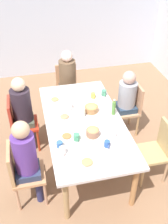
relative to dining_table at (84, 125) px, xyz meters
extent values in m
plane|color=#8F684B|center=(0.00, 0.00, -0.69)|extent=(7.10, 7.10, 0.00)
cube|color=silver|center=(-3.02, 0.00, 0.61)|extent=(0.12, 5.15, 2.60)
cube|color=silver|center=(0.00, 0.00, 0.05)|extent=(2.04, 1.06, 0.04)
cylinder|color=#B28548|center=(-0.92, -0.43, -0.33)|extent=(0.07, 0.07, 0.72)
cylinder|color=tan|center=(0.92, -0.43, -0.33)|extent=(0.07, 0.07, 0.72)
cylinder|color=#AD8156|center=(-0.92, 0.43, -0.33)|extent=(0.07, 0.07, 0.72)
cylinder|color=#B37947|center=(0.92, 0.43, -0.33)|extent=(0.07, 0.07, 0.72)
cube|color=tan|center=(-1.32, 0.00, -0.25)|extent=(0.40, 0.40, 0.04)
cylinder|color=tan|center=(-1.49, 0.17, -0.47)|extent=(0.04, 0.04, 0.43)
cylinder|color=tan|center=(-1.49, -0.17, -0.47)|extent=(0.04, 0.04, 0.43)
cylinder|color=tan|center=(-1.15, 0.17, -0.47)|extent=(0.04, 0.04, 0.43)
cylinder|color=tan|center=(-1.15, -0.17, -0.47)|extent=(0.04, 0.04, 0.43)
cube|color=tan|center=(-1.50, 0.00, -0.01)|extent=(0.04, 0.38, 0.45)
cylinder|color=brown|center=(-1.22, 0.08, -0.46)|extent=(0.09, 0.09, 0.45)
cylinder|color=brown|center=(-1.22, -0.08, -0.46)|extent=(0.09, 0.09, 0.45)
cube|color=#534C3F|center=(-1.32, 0.00, -0.19)|extent=(0.30, 0.30, 0.10)
cylinder|color=brown|center=(-1.32, 0.00, 0.12)|extent=(0.29, 0.29, 0.50)
sphere|color=beige|center=(-1.32, 0.00, 0.46)|extent=(0.20, 0.20, 0.20)
cube|color=tan|center=(0.51, -0.83, -0.25)|extent=(0.40, 0.40, 0.04)
cylinder|color=tan|center=(0.34, -1.00, -0.47)|extent=(0.04, 0.04, 0.43)
cylinder|color=tan|center=(0.68, -1.00, -0.47)|extent=(0.04, 0.04, 0.43)
cylinder|color=tan|center=(0.34, -0.66, -0.47)|extent=(0.04, 0.04, 0.43)
cylinder|color=tan|center=(0.68, -0.66, -0.47)|extent=(0.04, 0.04, 0.43)
cube|color=tan|center=(0.51, -1.01, -0.01)|extent=(0.38, 0.04, 0.45)
cylinder|color=#33344F|center=(0.43, -0.73, -0.46)|extent=(0.09, 0.09, 0.45)
cylinder|color=navy|center=(0.59, -0.73, -0.46)|extent=(0.09, 0.09, 0.45)
cube|color=navy|center=(0.51, -0.83, -0.19)|extent=(0.30, 0.30, 0.10)
cylinder|color=#5E3694|center=(0.51, -0.83, 0.13)|extent=(0.27, 0.27, 0.53)
sphere|color=tan|center=(0.51, -0.83, 0.48)|extent=(0.20, 0.20, 0.20)
cube|color=tan|center=(-0.51, 0.83, -0.25)|extent=(0.40, 0.40, 0.04)
cylinder|color=tan|center=(-0.34, 1.00, -0.47)|extent=(0.04, 0.04, 0.43)
cylinder|color=tan|center=(-0.68, 1.00, -0.47)|extent=(0.04, 0.04, 0.43)
cylinder|color=tan|center=(-0.34, 0.66, -0.47)|extent=(0.04, 0.04, 0.43)
cylinder|color=tan|center=(-0.68, 0.66, -0.47)|extent=(0.04, 0.04, 0.43)
cube|color=tan|center=(-0.51, 1.01, -0.01)|extent=(0.38, 0.04, 0.45)
cylinder|color=#292A42|center=(-0.43, 0.73, -0.46)|extent=(0.09, 0.09, 0.45)
cylinder|color=#372E52|center=(-0.59, 0.73, -0.46)|extent=(0.09, 0.09, 0.45)
cube|color=#273A4F|center=(-0.51, 0.83, -0.19)|extent=(0.30, 0.30, 0.10)
cylinder|color=#9799A3|center=(-0.51, 0.83, 0.07)|extent=(0.29, 0.29, 0.42)
sphere|color=tan|center=(-0.51, 0.83, 0.38)|extent=(0.21, 0.21, 0.21)
cube|color=tan|center=(0.51, 0.83, -0.25)|extent=(0.40, 0.40, 0.04)
cylinder|color=tan|center=(0.68, 1.00, -0.47)|extent=(0.04, 0.04, 0.43)
cylinder|color=tan|center=(0.34, 1.00, -0.47)|extent=(0.04, 0.04, 0.43)
cylinder|color=tan|center=(0.68, 0.66, -0.47)|extent=(0.04, 0.04, 0.43)
cylinder|color=tan|center=(0.34, 0.66, -0.47)|extent=(0.04, 0.04, 0.43)
cube|color=tan|center=(0.51, 1.01, -0.01)|extent=(0.38, 0.04, 0.45)
cube|color=red|center=(-0.51, -0.83, -0.25)|extent=(0.40, 0.40, 0.04)
cylinder|color=#B83620|center=(-0.68, -1.00, -0.47)|extent=(0.04, 0.04, 0.43)
cylinder|color=red|center=(-0.34, -1.00, -0.47)|extent=(0.04, 0.04, 0.43)
cylinder|color=#B6362B|center=(-0.68, -0.66, -0.47)|extent=(0.04, 0.04, 0.43)
cylinder|color=#B0381D|center=(-0.34, -0.66, -0.47)|extent=(0.04, 0.04, 0.43)
cube|color=#BF3727|center=(-0.51, -1.01, -0.01)|extent=(0.38, 0.04, 0.45)
cylinder|color=#484645|center=(-0.59, -0.73, -0.46)|extent=(0.09, 0.09, 0.45)
cylinder|color=#44383F|center=(-0.43, -0.73, -0.46)|extent=(0.09, 0.09, 0.45)
cube|color=#44493A|center=(-0.51, -0.83, -0.19)|extent=(0.30, 0.30, 0.10)
cylinder|color=#2C222D|center=(-0.51, -0.83, 0.12)|extent=(0.29, 0.29, 0.51)
sphere|color=beige|center=(-0.51, -0.83, 0.47)|extent=(0.20, 0.20, 0.20)
cylinder|color=silver|center=(0.78, -0.14, 0.08)|extent=(0.25, 0.25, 0.01)
ellipsoid|color=tan|center=(0.78, -0.14, 0.10)|extent=(0.13, 0.13, 0.02)
cylinder|color=white|center=(-0.12, -0.25, 0.08)|extent=(0.23, 0.23, 0.01)
ellipsoid|color=#C47B57|center=(-0.12, -0.25, 0.10)|extent=(0.13, 0.13, 0.02)
cylinder|color=silver|center=(0.29, -0.29, 0.08)|extent=(0.22, 0.22, 0.01)
ellipsoid|color=#A3693A|center=(0.29, -0.29, 0.10)|extent=(0.12, 0.12, 0.02)
cylinder|color=white|center=(-0.59, -0.33, 0.08)|extent=(0.22, 0.22, 0.01)
ellipsoid|color=tan|center=(-0.59, -0.33, 0.10)|extent=(0.12, 0.12, 0.02)
cylinder|color=#A06D41|center=(-0.19, 0.15, 0.12)|extent=(0.20, 0.20, 0.08)
ellipsoid|color=#89A056|center=(-0.19, 0.15, 0.16)|extent=(0.16, 0.16, 0.04)
cylinder|color=#8F6148|center=(0.32, 0.04, 0.12)|extent=(0.17, 0.17, 0.09)
ellipsoid|color=#8BA558|center=(0.32, 0.04, 0.16)|extent=(0.14, 0.14, 0.04)
cylinder|color=#36629C|center=(0.44, -0.41, 0.11)|extent=(0.08, 0.08, 0.07)
torus|color=#3562A2|center=(0.49, -0.41, 0.11)|extent=(0.05, 0.01, 0.05)
cylinder|color=yellow|center=(-0.54, 0.27, 0.12)|extent=(0.07, 0.07, 0.08)
torus|color=#ECBE48|center=(-0.49, 0.27, 0.12)|extent=(0.05, 0.01, 0.05)
cylinder|color=#45856A|center=(-0.57, 0.45, 0.12)|extent=(0.08, 0.08, 0.09)
torus|color=#409063|center=(-0.51, 0.45, 0.12)|extent=(0.05, 0.01, 0.05)
cylinder|color=#2B53A4|center=(0.56, 0.16, 0.12)|extent=(0.07, 0.07, 0.09)
torus|color=#3D5595|center=(0.61, 0.16, 0.12)|extent=(0.05, 0.01, 0.05)
cylinder|color=white|center=(0.56, -0.39, 0.12)|extent=(0.08, 0.08, 0.10)
torus|color=white|center=(0.61, -0.39, 0.12)|extent=(0.05, 0.01, 0.05)
cylinder|color=#448E65|center=(0.36, -0.18, 0.12)|extent=(0.08, 0.08, 0.09)
torus|color=#3D8C64|center=(0.41, -0.18, 0.12)|extent=(0.05, 0.01, 0.05)
cylinder|color=white|center=(-0.34, -0.14, 0.12)|extent=(0.08, 0.08, 0.09)
torus|color=white|center=(-0.29, -0.14, 0.12)|extent=(0.05, 0.01, 0.05)
cylinder|color=white|center=(0.42, 0.28, 0.12)|extent=(0.07, 0.07, 0.08)
torus|color=white|center=(0.46, 0.28, 0.12)|extent=(0.05, 0.01, 0.05)
cylinder|color=silver|center=(-0.10, 0.01, 0.15)|extent=(0.06, 0.06, 0.14)
cone|color=silver|center=(-0.10, 0.01, 0.23)|extent=(0.06, 0.06, 0.03)
cylinder|color=white|center=(-0.10, 0.01, 0.25)|extent=(0.03, 0.03, 0.01)
cylinder|color=#4D8238|center=(-0.06, 0.44, 0.18)|extent=(0.05, 0.05, 0.21)
cone|color=#557631|center=(-0.06, 0.44, 0.30)|extent=(0.05, 0.05, 0.03)
cylinder|color=white|center=(-0.06, 0.44, 0.32)|extent=(0.03, 0.03, 0.01)
camera|label=1|loc=(2.81, -0.64, 2.35)|focal=42.42mm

